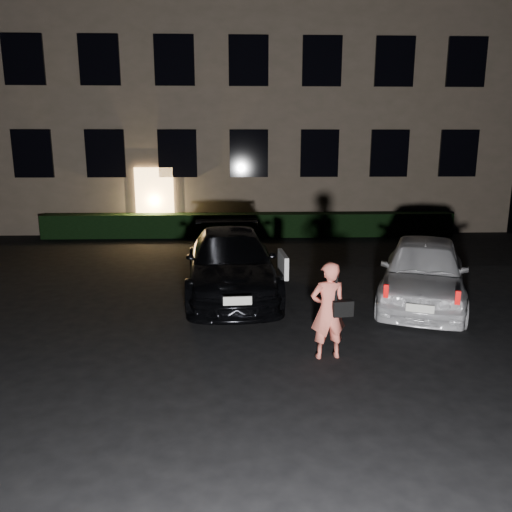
{
  "coord_description": "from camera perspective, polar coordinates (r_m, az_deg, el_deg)",
  "views": [
    {
      "loc": [
        -0.43,
        -7.67,
        3.39
      ],
      "look_at": [
        -0.07,
        2.0,
        1.19
      ],
      "focal_mm": 35.0,
      "sensor_mm": 36.0,
      "label": 1
    }
  ],
  "objects": [
    {
      "name": "ground",
      "position": [
        8.39,
        1.02,
        -10.98
      ],
      "size": [
        80.0,
        80.0,
        0.0
      ],
      "primitive_type": "plane",
      "color": "black",
      "rests_on": "ground"
    },
    {
      "name": "sedan",
      "position": [
        11.39,
        -2.88,
        -0.79
      ],
      "size": [
        2.33,
        5.06,
        1.42
      ],
      "rotation": [
        0.0,
        0.0,
        0.06
      ],
      "color": "black",
      "rests_on": "ground"
    },
    {
      "name": "hedge",
      "position": [
        18.41,
        -0.76,
        3.56
      ],
      "size": [
        15.0,
        0.7,
        0.85
      ],
      "primitive_type": "cube",
      "color": "black",
      "rests_on": "ground"
    },
    {
      "name": "man",
      "position": [
        8.02,
        8.29,
        -6.15
      ],
      "size": [
        0.7,
        0.46,
        1.59
      ],
      "rotation": [
        0.0,
        0.0,
        3.29
      ],
      "color": "#DA6554",
      "rests_on": "ground"
    },
    {
      "name": "building",
      "position": [
        22.81,
        -1.1,
        19.4
      ],
      "size": [
        20.0,
        8.11,
        12.0
      ],
      "color": "#6D5F4E",
      "rests_on": "ground"
    },
    {
      "name": "hatch",
      "position": [
        11.22,
        18.59,
        -1.62
      ],
      "size": [
        3.13,
        4.56,
        1.44
      ],
      "rotation": [
        0.0,
        0.0,
        -0.38
      ],
      "color": "silver",
      "rests_on": "ground"
    }
  ]
}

